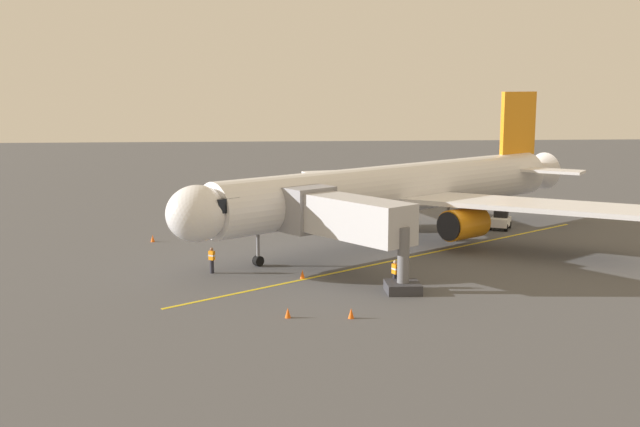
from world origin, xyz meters
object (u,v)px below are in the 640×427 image
jet_bridge (339,217)px  safety_cone_nose_left (351,313)px  ground_crew_wing_walker (395,274)px  safety_cone_nose_right (288,313)px  safety_cone_wing_port (153,238)px  tug_near_nose (500,221)px  airplane (400,190)px  safety_cone_wing_starboard (302,274)px  ground_crew_marshaller (212,260)px

jet_bridge → safety_cone_nose_left: jet_bridge is taller
ground_crew_wing_walker → safety_cone_nose_left: size_ratio=3.11×
safety_cone_nose_right → safety_cone_wing_port: (9.77, -20.76, 0.00)m
jet_bridge → tug_near_nose: bearing=-135.9°
airplane → tug_near_nose: bearing=-157.6°
safety_cone_nose_right → safety_cone_wing_starboard: same height
jet_bridge → safety_cone_nose_left: (0.33, 9.43, -3.49)m
safety_cone_wing_port → safety_cone_wing_starboard: 16.64m
airplane → safety_cone_wing_starboard: airplane is taller
safety_cone_nose_left → ground_crew_wing_walker: bearing=-119.6°
tug_near_nose → safety_cone_nose_right: bearing=51.6°
safety_cone_nose_left → jet_bridge: bearing=-92.0°
ground_crew_marshaller → ground_crew_wing_walker: size_ratio=1.00×
ground_crew_wing_walker → safety_cone_nose_left: bearing=60.4°
safety_cone_nose_right → safety_cone_nose_left: bearing=173.8°
jet_bridge → safety_cone_nose_left: bearing=88.0°
ground_crew_wing_walker → tug_near_nose: bearing=-123.8°
safety_cone_nose_left → safety_cone_wing_port: (13.06, -21.12, 0.00)m
ground_crew_wing_walker → ground_crew_marshaller: bearing=-22.3°
safety_cone_wing_port → safety_cone_nose_right: bearing=115.2°
tug_near_nose → ground_crew_wing_walker: bearing=56.2°
safety_cone_nose_left → ground_crew_marshaller: bearing=-53.2°
ground_crew_wing_walker → safety_cone_nose_left: 6.82m
ground_crew_marshaller → safety_cone_wing_starboard: bearing=162.0°
airplane → tug_near_nose: size_ratio=12.75×
safety_cone_nose_left → tug_near_nose: bearing=-122.8°
ground_crew_marshaller → safety_cone_wing_port: 11.85m
jet_bridge → ground_crew_marshaller: bearing=-7.5°
airplane → safety_cone_nose_right: airplane is taller
safety_cone_nose_left → safety_cone_wing_port: 24.83m
airplane → ground_crew_wing_walker: 15.12m
ground_crew_wing_walker → safety_cone_nose_right: 8.68m
airplane → safety_cone_nose_right: 22.53m
safety_cone_nose_left → safety_cone_wing_starboard: bearing=-76.5°
safety_cone_wing_starboard → ground_crew_wing_walker: bearing=153.4°
ground_crew_marshaller → safety_cone_wing_port: (5.22, -10.62, -0.61)m
safety_cone_nose_right → safety_cone_wing_starboard: 8.36m
ground_crew_wing_walker → safety_cone_nose_right: size_ratio=3.11×
airplane → safety_cone_nose_left: (6.28, 20.41, -3.73)m
safety_cone_nose_right → airplane: bearing=-115.5°
ground_crew_marshaller → tug_near_nose: 27.19m
ground_crew_wing_walker → airplane: bearing=-101.4°
ground_crew_wing_walker → safety_cone_wing_starboard: bearing=-26.6°
airplane → safety_cone_nose_left: 21.68m
airplane → safety_cone_nose_right: (9.58, 20.05, -3.73)m
ground_crew_marshaller → safety_cone_wing_starboard: 6.10m
jet_bridge → safety_cone_wing_port: 18.12m
ground_crew_wing_walker → safety_cone_wing_port: ground_crew_wing_walker is taller
safety_cone_nose_left → safety_cone_wing_port: bearing=-58.3°
ground_crew_wing_walker → safety_cone_wing_port: size_ratio=3.11×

